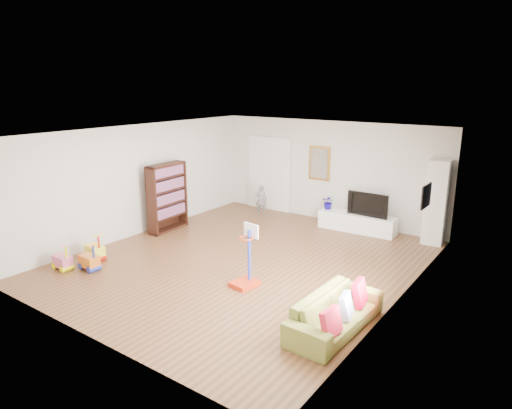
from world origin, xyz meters
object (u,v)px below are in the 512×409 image
Objects in this scene: media_console at (357,222)px; sofa at (336,312)px; bookshelf at (167,197)px; basketball_hoop at (244,256)px.

sofa reaches higher than media_console.
bookshelf is at bearing 73.19° from sofa.
basketball_hoop is (3.60, -1.55, -0.27)m from bookshelf.
bookshelf reaches higher than media_console.
bookshelf is (-3.98, -2.71, 0.63)m from media_console.
media_console is 1.65× the size of basketball_hoop.
bookshelf is at bearing -148.32° from media_console.
media_console is 4.97m from sofa.
bookshelf is 1.45× the size of basketball_hoop.
media_console is 1.03× the size of sofa.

